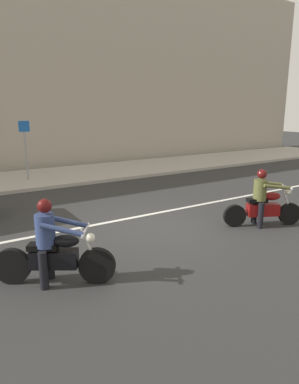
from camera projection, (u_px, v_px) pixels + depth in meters
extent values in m
plane|color=#2D2D2D|center=(151.00, 226.00, 9.08)|extent=(80.00, 80.00, 0.00)
cube|color=#A8A399|center=(57.00, 176.00, 15.61)|extent=(40.00, 4.40, 0.14)
cube|color=#A89E8E|center=(29.00, 60.00, 17.12)|extent=(40.00, 1.40, 11.03)
cube|color=silver|center=(144.00, 215.00, 10.00)|extent=(18.00, 0.14, 0.01)
cylinder|color=black|center=(290.00, 214.00, 9.17)|extent=(0.59, 0.37, 0.60)
cylinder|color=black|center=(235.00, 216.00, 8.99)|extent=(0.59, 0.37, 0.60)
cylinder|color=silver|center=(287.00, 200.00, 9.06)|extent=(0.36, 0.22, 0.82)
cube|color=maroon|center=(263.00, 210.00, 9.05)|extent=(0.89, 0.62, 0.32)
ellipsoid|color=maroon|center=(272.00, 196.00, 8.98)|extent=(0.54, 0.43, 0.22)
cube|color=black|center=(257.00, 200.00, 8.96)|extent=(0.57, 0.44, 0.10)
cylinder|color=silver|center=(286.00, 186.00, 8.96)|extent=(0.34, 0.65, 0.04)
sphere|color=silver|center=(288.00, 191.00, 9.01)|extent=(0.17, 0.17, 0.17)
cylinder|color=silver|center=(249.00, 213.00, 9.19)|extent=(0.66, 0.37, 0.07)
cylinder|color=black|center=(261.00, 216.00, 8.86)|extent=(0.20, 0.20, 0.69)
cylinder|color=black|center=(254.00, 211.00, 9.25)|extent=(0.20, 0.20, 0.69)
cylinder|color=brown|center=(260.00, 190.00, 8.90)|extent=(0.45, 0.45, 0.56)
cylinder|color=brown|center=(277.00, 187.00, 8.70)|extent=(0.69, 0.40, 0.18)
cylinder|color=brown|center=(269.00, 183.00, 9.13)|extent=(0.69, 0.40, 0.18)
sphere|color=tan|center=(262.00, 175.00, 8.81)|extent=(0.20, 0.20, 0.20)
sphere|color=#510F0F|center=(262.00, 174.00, 8.81)|extent=(0.25, 0.25, 0.25)
cylinder|color=black|center=(97.00, 266.00, 6.03)|extent=(0.62, 0.45, 0.66)
cylinder|color=black|center=(12.00, 266.00, 6.01)|extent=(0.62, 0.45, 0.66)
cylinder|color=silver|center=(90.00, 248.00, 5.95)|extent=(0.32, 0.23, 0.74)
cube|color=black|center=(54.00, 259.00, 5.99)|extent=(0.85, 0.68, 0.32)
ellipsoid|color=black|center=(66.00, 241.00, 5.91)|extent=(0.53, 0.46, 0.22)
cube|color=black|center=(43.00, 246.00, 5.93)|extent=(0.57, 0.48, 0.10)
cylinder|color=silver|center=(85.00, 230.00, 5.87)|extent=(0.40, 0.62, 0.04)
sphere|color=silver|center=(90.00, 238.00, 5.90)|extent=(0.17, 0.17, 0.17)
cylinder|color=silver|center=(40.00, 261.00, 6.17)|extent=(0.63, 0.43, 0.07)
cylinder|color=black|center=(43.00, 271.00, 5.82)|extent=(0.21, 0.21, 0.69)
cylinder|color=black|center=(50.00, 261.00, 6.21)|extent=(0.21, 0.21, 0.69)
cylinder|color=navy|center=(45.00, 231.00, 5.86)|extent=(0.47, 0.47, 0.59)
cylinder|color=navy|center=(62.00, 230.00, 5.63)|extent=(0.66, 0.46, 0.26)
cylinder|color=navy|center=(68.00, 222.00, 6.06)|extent=(0.66, 0.46, 0.26)
sphere|color=tan|center=(45.00, 208.00, 5.76)|extent=(0.20, 0.20, 0.20)
sphere|color=#510F0F|center=(45.00, 206.00, 5.76)|extent=(0.25, 0.25, 0.25)
cylinder|color=gray|center=(26.00, 150.00, 14.21)|extent=(0.08, 0.08, 2.50)
cube|color=#1959B2|center=(24.00, 126.00, 13.95)|extent=(0.44, 0.03, 0.44)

